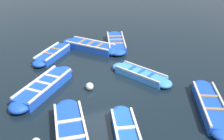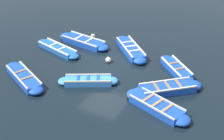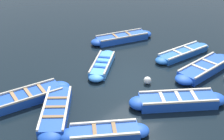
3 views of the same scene
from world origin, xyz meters
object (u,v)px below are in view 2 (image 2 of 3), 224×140
(boat_near_quay, at_px, (88,81))
(boat_inner_gap, at_px, (167,89))
(boat_broadside, at_px, (24,77))
(boat_far_corner, at_px, (176,69))
(boat_tucked, at_px, (84,41))
(buoy_white_drifting, at_px, (108,60))
(boat_bow_out, at_px, (131,49))
(buoy_orange_near, at_px, (93,36))
(buoy_yellow_far, at_px, (142,60))
(boat_end_of_row, at_px, (57,49))
(boat_centre, at_px, (157,106))

(boat_near_quay, relative_size, boat_inner_gap, 0.94)
(boat_near_quay, distance_m, boat_broadside, 3.57)
(boat_broadside, relative_size, boat_far_corner, 1.35)
(boat_near_quay, height_order, boat_tucked, boat_tucked)
(buoy_white_drifting, bearing_deg, boat_bow_out, 162.77)
(boat_inner_gap, xyz_separation_m, buoy_orange_near, (-3.86, -6.93, -0.05))
(boat_bow_out, bearing_deg, buoy_orange_near, -101.90)
(boat_inner_gap, distance_m, buoy_yellow_far, 3.42)
(boat_near_quay, height_order, boat_end_of_row, boat_near_quay)
(boat_centre, bearing_deg, boat_end_of_row, -108.53)
(boat_far_corner, height_order, boat_bow_out, boat_bow_out)
(boat_near_quay, bearing_deg, boat_centre, 85.19)
(boat_far_corner, relative_size, buoy_white_drifting, 8.31)
(boat_tucked, distance_m, buoy_white_drifting, 3.07)
(boat_end_of_row, relative_size, buoy_yellow_far, 14.31)
(boat_tucked, relative_size, buoy_yellow_far, 15.28)
(boat_end_of_row, distance_m, buoy_yellow_far, 5.55)
(boat_bow_out, bearing_deg, boat_centre, 37.74)
(boat_tucked, relative_size, boat_end_of_row, 1.07)
(boat_broadside, bearing_deg, buoy_orange_near, 176.50)
(boat_end_of_row, bearing_deg, buoy_white_drifting, 94.01)
(boat_near_quay, xyz_separation_m, boat_bow_out, (-4.47, 0.39, 0.04))
(boat_near_quay, distance_m, boat_far_corner, 5.18)
(boat_tucked, distance_m, boat_bow_out, 3.34)
(boat_tucked, bearing_deg, buoy_yellow_far, 85.37)
(boat_near_quay, xyz_separation_m, boat_far_corner, (-3.55, 3.77, 0.02))
(boat_broadside, bearing_deg, buoy_white_drifting, 142.42)
(buoy_orange_near, bearing_deg, boat_bow_out, 78.10)
(boat_near_quay, distance_m, boat_inner_gap, 4.26)
(boat_broadside, distance_m, boat_far_corner, 8.63)
(boat_centre, bearing_deg, boat_far_corner, -174.87)
(buoy_orange_near, height_order, buoy_white_drifting, buoy_white_drifting)
(boat_tucked, relative_size, boat_far_corner, 1.43)
(boat_broadside, bearing_deg, boat_end_of_row, -171.53)
(boat_end_of_row, relative_size, buoy_orange_near, 12.78)
(boat_tucked, bearing_deg, boat_bow_out, 98.10)
(boat_near_quay, relative_size, boat_tucked, 0.78)
(boat_broadside, distance_m, boat_tucked, 5.44)
(buoy_orange_near, bearing_deg, boat_far_corner, 76.37)
(boat_far_corner, xyz_separation_m, buoy_yellow_far, (-0.09, -2.21, -0.04))
(boat_centre, relative_size, buoy_yellow_far, 14.04)
(boat_bow_out, height_order, buoy_white_drifting, boat_bow_out)
(boat_broadside, xyz_separation_m, buoy_white_drifting, (-4.01, 3.08, -0.01))
(boat_inner_gap, relative_size, buoy_white_drifting, 9.89)
(boat_broadside, bearing_deg, boat_tucked, 176.15)
(boat_near_quay, xyz_separation_m, buoy_white_drifting, (-2.58, -0.19, 0.01))
(boat_broadside, height_order, boat_bow_out, boat_bow_out)
(boat_near_quay, distance_m, boat_tucked, 4.95)
(boat_inner_gap, bearing_deg, boat_broadside, -69.56)
(boat_centre, bearing_deg, boat_near_quay, -94.81)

